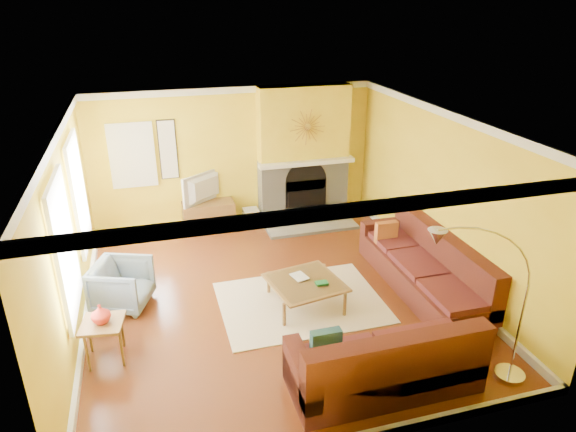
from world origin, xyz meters
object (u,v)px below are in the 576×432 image
object	(u,v)px
coffee_table	(305,293)
arc_lamp	(481,310)
armchair	(122,285)
side_table	(105,341)
sectional_sofa	(370,287)
media_console	(209,216)

from	to	relation	value
coffee_table	arc_lamp	bearing A→B (deg)	-58.94
coffee_table	arc_lamp	distance (m)	2.71
armchair	side_table	xyz separation A→B (m)	(-0.20, -1.20, -0.08)
sectional_sofa	armchair	size ratio (longest dim) A/B	4.76
side_table	coffee_table	bearing A→B (deg)	10.12
coffee_table	side_table	size ratio (longest dim) A/B	1.82
sectional_sofa	side_table	world-z (taller)	sectional_sofa
coffee_table	sectional_sofa	bearing A→B (deg)	-32.01
sectional_sofa	media_console	size ratio (longest dim) A/B	3.70
side_table	arc_lamp	distance (m)	4.53
coffee_table	armchair	world-z (taller)	armchair
media_console	side_table	bearing A→B (deg)	-116.57
sectional_sofa	side_table	xyz separation A→B (m)	(-3.60, 0.00, -0.17)
media_console	armchair	xyz separation A→B (m)	(-1.60, -2.40, 0.08)
media_console	side_table	distance (m)	4.02
coffee_table	armchair	size ratio (longest dim) A/B	1.29
coffee_table	media_console	xyz separation A→B (m)	(-1.00, 3.10, 0.08)
coffee_table	armchair	distance (m)	2.70
arc_lamp	coffee_table	bearing A→B (deg)	121.06
sectional_sofa	media_console	bearing A→B (deg)	116.57
arc_lamp	side_table	bearing A→B (deg)	157.60
side_table	arc_lamp	xyz separation A→B (m)	(4.12, -1.70, 0.79)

